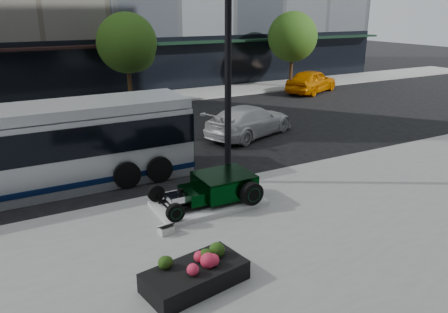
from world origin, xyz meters
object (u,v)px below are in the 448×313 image
hot_rod (218,186)px  yellow_taxi (311,81)px  white_sedan (250,121)px  lamppost (228,84)px  flower_planter (195,275)px  transit_bus (13,152)px

hot_rod → yellow_taxi: 20.93m
hot_rod → white_sedan: 8.35m
lamppost → yellow_taxi: bearing=41.8°
hot_rod → lamppost: size_ratio=0.43×
white_sedan → yellow_taxi: yellow_taxi is taller
lamppost → yellow_taxi: 19.29m
lamppost → white_sedan: size_ratio=1.45×
white_sedan → yellow_taxi: 12.74m
flower_planter → yellow_taxi: bearing=44.9°
hot_rod → lamppost: (1.16, 1.45, 2.91)m
lamppost → white_sedan: bearing=51.3°
lamppost → hot_rod: bearing=-128.5°
transit_bus → hot_rod: bearing=-37.6°
flower_planter → white_sedan: size_ratio=0.47×
hot_rod → white_sedan: size_ratio=0.62×
lamppost → yellow_taxi: size_ratio=1.49×
flower_planter → white_sedan: (7.70, 10.11, 0.37)m
yellow_taxi → hot_rod: bearing=109.2°
flower_planter → white_sedan: white_sedan is taller
lamppost → yellow_taxi: (14.23, 12.74, -2.75)m
transit_bus → white_sedan: transit_bus is taller
hot_rod → transit_bus: 6.94m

